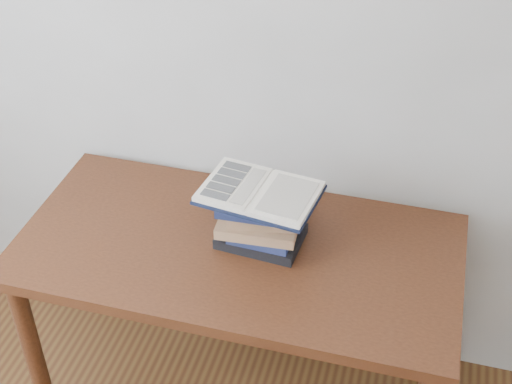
% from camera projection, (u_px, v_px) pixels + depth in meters
% --- Properties ---
extents(desk, '(1.35, 0.67, 0.72)m').
position_uv_depth(desk, '(238.00, 269.00, 2.22)').
color(desk, '#4F2713').
rests_on(desk, ground).
extents(book_stack, '(0.26, 0.20, 0.19)m').
position_uv_depth(book_stack, '(261.00, 217.00, 2.12)').
color(book_stack, black).
rests_on(book_stack, desk).
extents(open_book, '(0.36, 0.27, 0.03)m').
position_uv_depth(open_book, '(260.00, 192.00, 2.04)').
color(open_book, black).
rests_on(open_book, book_stack).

